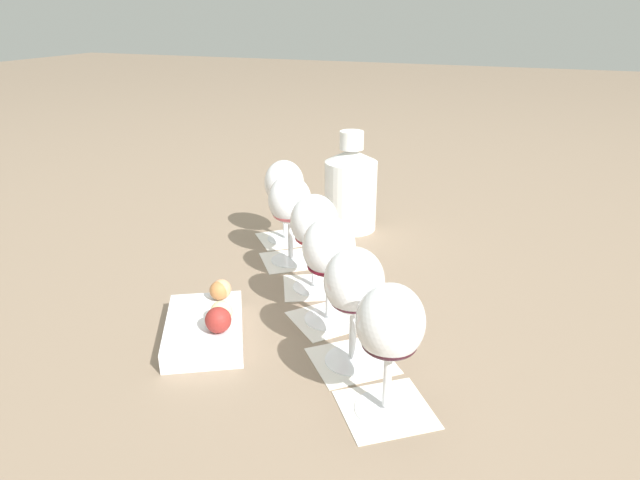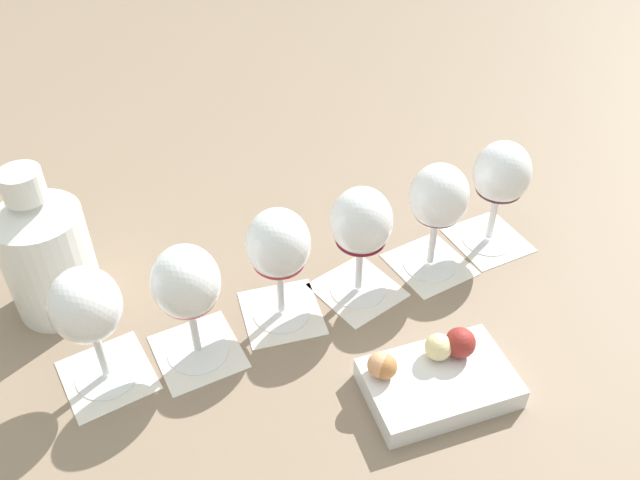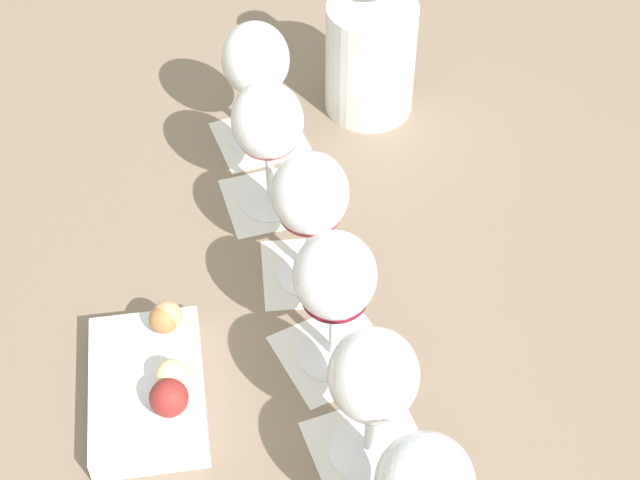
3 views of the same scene
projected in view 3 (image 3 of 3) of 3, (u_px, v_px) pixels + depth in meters
The scene contains 13 objects.
ground_plane at pixel (320, 312), 1.00m from camera, with size 8.00×8.00×0.00m, color #7F6B56.
tasting_card_0 at pixel (260, 138), 1.18m from camera, with size 0.14×0.14×0.00m.
tasting_card_1 at pixel (271, 200), 1.11m from camera, with size 0.14×0.14×0.00m.
tasting_card_2 at pixel (311, 272), 1.03m from camera, with size 0.13×0.13×0.00m.
tasting_card_3 at pixel (334, 353), 0.96m from camera, with size 0.14×0.14×0.00m.
tasting_card_4 at pixel (368, 449), 0.89m from camera, with size 0.14×0.14×0.00m.
wine_glass_0 at pixel (256, 66), 1.10m from camera, with size 0.08×0.08×0.16m.
wine_glass_1 at pixel (268, 128), 1.03m from camera, with size 0.08×0.08×0.16m.
wine_glass_2 at pixel (310, 200), 0.95m from camera, with size 0.08×0.08×0.16m.
wine_glass_3 at pixel (335, 282), 0.88m from camera, with size 0.08×0.08×0.16m.
wine_glass_4 at pixel (373, 382), 0.81m from camera, with size 0.08×0.08×0.16m.
ceramic_vase at pixel (371, 47), 1.16m from camera, with size 0.11×0.11×0.21m.
snack_dish at pixel (152, 384), 0.92m from camera, with size 0.17×0.20×0.06m.
Camera 3 is at (0.22, -0.58, 0.79)m, focal length 55.00 mm.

